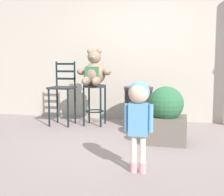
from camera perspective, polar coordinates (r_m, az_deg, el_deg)
ground_plane at (r=4.00m, az=0.47°, el=-9.23°), size 24.00×24.00×0.00m
building_wall at (r=5.98m, az=5.15°, el=14.18°), size 6.87×0.30×3.77m
bar_stool_with_teddy at (r=5.30m, az=-3.33°, el=0.35°), size 0.41×0.41×0.71m
teddy_bear at (r=5.24m, az=-3.46°, el=4.99°), size 0.61×0.54×0.63m
child_walking at (r=2.97m, az=5.10°, el=-1.70°), size 0.29×0.23×0.92m
trash_bin at (r=5.22m, az=5.02°, el=-1.62°), size 0.51×0.51×0.69m
bar_chair_empty at (r=5.38m, az=-9.34°, el=1.52°), size 0.41×0.41×1.13m
planter_with_shrub at (r=4.24m, az=10.18°, el=-3.52°), size 0.57×0.57×0.78m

